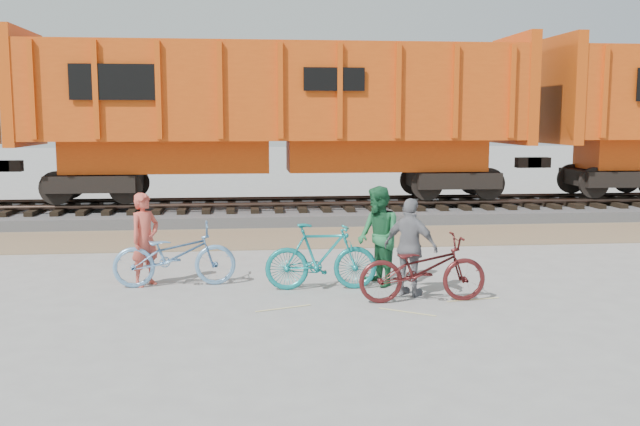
# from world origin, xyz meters

# --- Properties ---
(ground) EXTENTS (120.00, 120.00, 0.00)m
(ground) POSITION_xyz_m (0.00, 0.00, 0.00)
(ground) COLOR #9E9E99
(ground) RESTS_ON ground
(gravel_strip) EXTENTS (120.00, 3.00, 0.02)m
(gravel_strip) POSITION_xyz_m (0.00, 5.50, 0.01)
(gravel_strip) COLOR #8E7558
(gravel_strip) RESTS_ON ground
(ballast_bed) EXTENTS (120.00, 4.00, 0.30)m
(ballast_bed) POSITION_xyz_m (0.00, 9.00, 0.15)
(ballast_bed) COLOR slate
(ballast_bed) RESTS_ON ground
(track) EXTENTS (120.00, 2.60, 0.24)m
(track) POSITION_xyz_m (0.00, 9.00, 0.47)
(track) COLOR black
(track) RESTS_ON ballast_bed
(hopper_car_center) EXTENTS (14.00, 3.13, 4.65)m
(hopper_car_center) POSITION_xyz_m (-0.61, 9.00, 3.01)
(hopper_car_center) COLOR black
(hopper_car_center) RESTS_ON track
(bicycle_blue) EXTENTS (2.09, 0.86, 1.08)m
(bicycle_blue) POSITION_xyz_m (-2.75, 0.85, 0.54)
(bicycle_blue) COLOR #6D9ECD
(bicycle_blue) RESTS_ON ground
(bicycle_teal) EXTENTS (1.87, 0.57, 1.12)m
(bicycle_teal) POSITION_xyz_m (-0.31, 0.33, 0.56)
(bicycle_teal) COLOR teal
(bicycle_teal) RESTS_ON ground
(bicycle_maroon) EXTENTS (2.01, 0.73, 1.05)m
(bicycle_maroon) POSITION_xyz_m (1.17, -0.62, 0.52)
(bicycle_maroon) COLOR #4F1718
(bicycle_maroon) RESTS_ON ground
(person_solo) EXTENTS (0.67, 0.69, 1.59)m
(person_solo) POSITION_xyz_m (-3.25, 0.95, 0.79)
(person_solo) COLOR #CF4F3F
(person_solo) RESTS_ON ground
(person_man) EXTENTS (0.84, 0.97, 1.70)m
(person_man) POSITION_xyz_m (0.69, 0.53, 0.85)
(person_man) COLOR #22693D
(person_man) RESTS_ON ground
(person_woman) EXTENTS (0.96, 0.89, 1.58)m
(person_woman) POSITION_xyz_m (1.07, -0.22, 0.79)
(person_woman) COLOR gray
(person_woman) RESTS_ON ground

